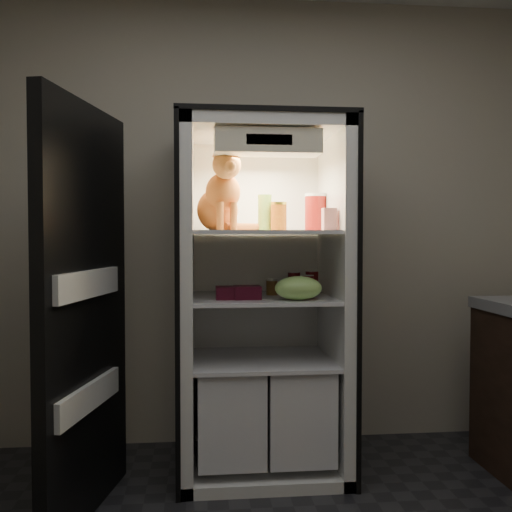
{
  "coord_description": "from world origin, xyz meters",
  "views": [
    {
      "loc": [
        -0.34,
        -1.68,
        1.26
      ],
      "look_at": [
        -0.03,
        1.32,
        1.16
      ],
      "focal_mm": 40.0,
      "sensor_mm": 36.0,
      "label": 1
    }
  ],
  "objects_px": {
    "refrigerator": "(261,322)",
    "soda_can_a": "(294,283)",
    "soda_can_b": "(312,283)",
    "soda_can_c": "(308,286)",
    "condiment_jar": "(272,287)",
    "tabby_cat": "(221,199)",
    "mayo_tub": "(276,220)",
    "pepper_jar": "(316,212)",
    "salsa_jar": "(279,216)",
    "berry_box_right": "(247,292)",
    "parmesan_shaker": "(265,213)",
    "grape_bag": "(298,288)",
    "berry_box_left": "(228,293)",
    "cream_carton": "(329,219)"
  },
  "relations": [
    {
      "from": "soda_can_b",
      "to": "soda_can_c",
      "type": "height_order",
      "value": "soda_can_b"
    },
    {
      "from": "mayo_tub",
      "to": "berry_box_right",
      "type": "relative_size",
      "value": 0.93
    },
    {
      "from": "parmesan_shaker",
      "to": "grape_bag",
      "type": "bearing_deg",
      "value": -59.42
    },
    {
      "from": "soda_can_c",
      "to": "condiment_jar",
      "type": "height_order",
      "value": "soda_can_c"
    },
    {
      "from": "berry_box_left",
      "to": "berry_box_right",
      "type": "height_order",
      "value": "berry_box_right"
    },
    {
      "from": "condiment_jar",
      "to": "mayo_tub",
      "type": "bearing_deg",
      "value": 66.89
    },
    {
      "from": "pepper_jar",
      "to": "parmesan_shaker",
      "type": "bearing_deg",
      "value": -165.81
    },
    {
      "from": "parmesan_shaker",
      "to": "soda_can_c",
      "type": "xyz_separation_m",
      "value": [
        0.22,
        -0.08,
        -0.39
      ]
    },
    {
      "from": "grape_bag",
      "to": "berry_box_right",
      "type": "relative_size",
      "value": 1.8
    },
    {
      "from": "refrigerator",
      "to": "soda_can_c",
      "type": "xyz_separation_m",
      "value": [
        0.24,
        -0.09,
        0.21
      ]
    },
    {
      "from": "refrigerator",
      "to": "soda_can_b",
      "type": "distance_m",
      "value": 0.35
    },
    {
      "from": "parmesan_shaker",
      "to": "berry_box_right",
      "type": "height_order",
      "value": "parmesan_shaker"
    },
    {
      "from": "salsa_jar",
      "to": "berry_box_right",
      "type": "relative_size",
      "value": 1.13
    },
    {
      "from": "soda_can_c",
      "to": "condiment_jar",
      "type": "relative_size",
      "value": 1.31
    },
    {
      "from": "soda_can_b",
      "to": "soda_can_c",
      "type": "relative_size",
      "value": 1.15
    },
    {
      "from": "cream_carton",
      "to": "soda_can_c",
      "type": "relative_size",
      "value": 0.98
    },
    {
      "from": "soda_can_c",
      "to": "condiment_jar",
      "type": "bearing_deg",
      "value": 150.97
    },
    {
      "from": "refrigerator",
      "to": "cream_carton",
      "type": "xyz_separation_m",
      "value": [
        0.32,
        -0.24,
        0.55
      ]
    },
    {
      "from": "refrigerator",
      "to": "soda_can_a",
      "type": "height_order",
      "value": "refrigerator"
    },
    {
      "from": "parmesan_shaker",
      "to": "soda_can_a",
      "type": "height_order",
      "value": "parmesan_shaker"
    },
    {
      "from": "pepper_jar",
      "to": "soda_can_a",
      "type": "distance_m",
      "value": 0.42
    },
    {
      "from": "tabby_cat",
      "to": "mayo_tub",
      "type": "height_order",
      "value": "tabby_cat"
    },
    {
      "from": "salsa_jar",
      "to": "berry_box_right",
      "type": "xyz_separation_m",
      "value": [
        -0.18,
        -0.11,
        -0.39
      ]
    },
    {
      "from": "parmesan_shaker",
      "to": "salsa_jar",
      "type": "distance_m",
      "value": 0.09
    },
    {
      "from": "cream_carton",
      "to": "soda_can_c",
      "type": "height_order",
      "value": "cream_carton"
    },
    {
      "from": "soda_can_b",
      "to": "condiment_jar",
      "type": "relative_size",
      "value": 1.51
    },
    {
      "from": "berry_box_right",
      "to": "salsa_jar",
      "type": "bearing_deg",
      "value": 31.99
    },
    {
      "from": "berry_box_left",
      "to": "grape_bag",
      "type": "bearing_deg",
      "value": -13.55
    },
    {
      "from": "tabby_cat",
      "to": "grape_bag",
      "type": "bearing_deg",
      "value": -40.3
    },
    {
      "from": "berry_box_left",
      "to": "refrigerator",
      "type": "bearing_deg",
      "value": 41.9
    },
    {
      "from": "refrigerator",
      "to": "soda_can_b",
      "type": "bearing_deg",
      "value": -0.1
    },
    {
      "from": "parmesan_shaker",
      "to": "berry_box_right",
      "type": "distance_m",
      "value": 0.46
    },
    {
      "from": "mayo_tub",
      "to": "soda_can_a",
      "type": "bearing_deg",
      "value": -47.54
    },
    {
      "from": "berry_box_right",
      "to": "condiment_jar",
      "type": "bearing_deg",
      "value": 50.41
    },
    {
      "from": "soda_can_c",
      "to": "condiment_jar",
      "type": "xyz_separation_m",
      "value": [
        -0.18,
        0.1,
        -0.01
      ]
    },
    {
      "from": "mayo_tub",
      "to": "salsa_jar",
      "type": "relative_size",
      "value": 0.82
    },
    {
      "from": "refrigerator",
      "to": "tabby_cat",
      "type": "bearing_deg",
      "value": -166.12
    },
    {
      "from": "soda_can_b",
      "to": "berry_box_left",
      "type": "relative_size",
      "value": 1.04
    },
    {
      "from": "berry_box_left",
      "to": "berry_box_right",
      "type": "distance_m",
      "value": 0.1
    },
    {
      "from": "soda_can_c",
      "to": "berry_box_left",
      "type": "height_order",
      "value": "soda_can_c"
    },
    {
      "from": "pepper_jar",
      "to": "soda_can_c",
      "type": "bearing_deg",
      "value": -114.71
    },
    {
      "from": "parmesan_shaker",
      "to": "cream_carton",
      "type": "xyz_separation_m",
      "value": [
        0.3,
        -0.23,
        -0.04
      ]
    },
    {
      "from": "tabby_cat",
      "to": "soda_can_b",
      "type": "relative_size",
      "value": 3.36
    },
    {
      "from": "parmesan_shaker",
      "to": "berry_box_right",
      "type": "xyz_separation_m",
      "value": [
        -0.11,
        -0.16,
        -0.41
      ]
    },
    {
      "from": "soda_can_c",
      "to": "grape_bag",
      "type": "bearing_deg",
      "value": -116.96
    },
    {
      "from": "tabby_cat",
      "to": "soda_can_c",
      "type": "height_order",
      "value": "tabby_cat"
    },
    {
      "from": "parmesan_shaker",
      "to": "soda_can_a",
      "type": "xyz_separation_m",
      "value": [
        0.16,
        0.0,
        -0.38
      ]
    },
    {
      "from": "tabby_cat",
      "to": "salsa_jar",
      "type": "height_order",
      "value": "tabby_cat"
    },
    {
      "from": "salsa_jar",
      "to": "condiment_jar",
      "type": "height_order",
      "value": "salsa_jar"
    },
    {
      "from": "mayo_tub",
      "to": "soda_can_c",
      "type": "bearing_deg",
      "value": -51.44
    }
  ]
}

